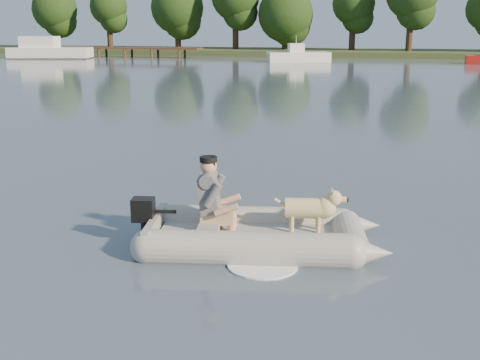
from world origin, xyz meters
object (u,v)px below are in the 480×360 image
(dinghy, at_px, (259,207))
(dog, at_px, (305,212))
(man, at_px, (210,192))
(motorboat, at_px, (298,50))
(cabin_cruiser, at_px, (50,47))
(dock, at_px, (120,52))

(dinghy, xyz_separation_m, dog, (0.68, 0.18, -0.08))
(man, height_order, dog, man)
(man, xyz_separation_m, motorboat, (-6.22, 47.33, 0.30))
(dog, relative_size, motorboat, 0.17)
(dog, bearing_deg, cabin_cruiser, 114.74)
(dog, height_order, motorboat, motorboat)
(dock, distance_m, dinghy, 57.92)
(dog, height_order, cabin_cruiser, cabin_cruiser)
(cabin_cruiser, bearing_deg, man, -67.94)
(dock, distance_m, dog, 58.07)
(dog, relative_size, cabin_cruiser, 0.12)
(cabin_cruiser, height_order, motorboat, cabin_cruiser)
(motorboat, bearing_deg, man, -104.58)
(dock, xyz_separation_m, dog, (27.45, -51.17, 0.04))
(motorboat, bearing_deg, cabin_cruiser, 158.88)
(dock, relative_size, cabin_cruiser, 2.12)
(dog, bearing_deg, dock, 107.73)
(man, bearing_deg, cabin_cruiser, 113.41)
(dock, bearing_deg, dog, -61.79)
(cabin_cruiser, bearing_deg, dog, -66.61)
(dinghy, xyz_separation_m, cabin_cruiser, (-32.26, 46.83, 0.47))
(man, distance_m, motorboat, 47.74)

